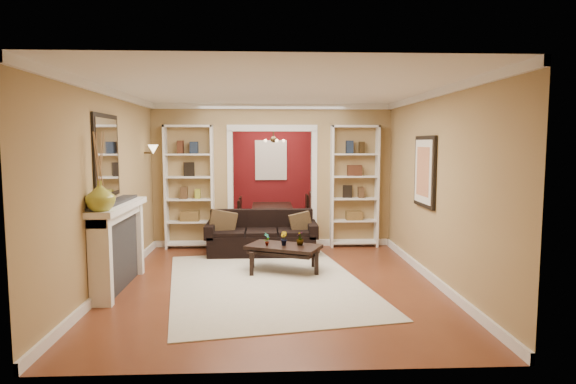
{
  "coord_description": "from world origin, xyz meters",
  "views": [
    {
      "loc": [
        -0.11,
        -7.97,
        1.96
      ],
      "look_at": [
        0.21,
        -0.8,
        1.24
      ],
      "focal_mm": 30.0,
      "sensor_mm": 36.0,
      "label": 1
    }
  ],
  "objects_px": {
    "coffee_table": "(284,258)",
    "dining_table": "(274,219)",
    "fireplace": "(120,246)",
    "sofa": "(262,233)",
    "bookshelf_left": "(189,187)",
    "bookshelf_right": "(354,186)"
  },
  "relations": [
    {
      "from": "bookshelf_right",
      "to": "dining_table",
      "type": "height_order",
      "value": "bookshelf_right"
    },
    {
      "from": "dining_table",
      "to": "coffee_table",
      "type": "bearing_deg",
      "value": -178.37
    },
    {
      "from": "coffee_table",
      "to": "fireplace",
      "type": "xyz_separation_m",
      "value": [
        -2.23,
        -0.75,
        0.37
      ]
    },
    {
      "from": "sofa",
      "to": "coffee_table",
      "type": "relative_size",
      "value": 1.8
    },
    {
      "from": "dining_table",
      "to": "sofa",
      "type": "bearing_deg",
      "value": 173.64
    },
    {
      "from": "bookshelf_right",
      "to": "dining_table",
      "type": "xyz_separation_m",
      "value": [
        -1.5,
        1.64,
        -0.87
      ]
    },
    {
      "from": "bookshelf_left",
      "to": "dining_table",
      "type": "height_order",
      "value": "bookshelf_left"
    },
    {
      "from": "bookshelf_right",
      "to": "dining_table",
      "type": "distance_m",
      "value": 2.39
    },
    {
      "from": "bookshelf_right",
      "to": "dining_table",
      "type": "bearing_deg",
      "value": 132.49
    },
    {
      "from": "bookshelf_right",
      "to": "fireplace",
      "type": "distance_m",
      "value": 4.47
    },
    {
      "from": "sofa",
      "to": "bookshelf_left",
      "type": "height_order",
      "value": "bookshelf_left"
    },
    {
      "from": "sofa",
      "to": "coffee_table",
      "type": "height_order",
      "value": "sofa"
    },
    {
      "from": "sofa",
      "to": "bookshelf_right",
      "type": "height_order",
      "value": "bookshelf_right"
    },
    {
      "from": "coffee_table",
      "to": "dining_table",
      "type": "distance_m",
      "value": 3.42
    },
    {
      "from": "bookshelf_left",
      "to": "dining_table",
      "type": "xyz_separation_m",
      "value": [
        1.6,
        1.64,
        -0.87
      ]
    },
    {
      "from": "sofa",
      "to": "bookshelf_left",
      "type": "distance_m",
      "value": 1.66
    },
    {
      "from": "dining_table",
      "to": "fireplace",
      "type": "bearing_deg",
      "value": 152.88
    },
    {
      "from": "sofa",
      "to": "bookshelf_left",
      "type": "bearing_deg",
      "value": 156.73
    },
    {
      "from": "coffee_table",
      "to": "dining_table",
      "type": "height_order",
      "value": "dining_table"
    },
    {
      "from": "bookshelf_left",
      "to": "fireplace",
      "type": "bearing_deg",
      "value": -102.05
    },
    {
      "from": "bookshelf_left",
      "to": "bookshelf_right",
      "type": "relative_size",
      "value": 1.0
    },
    {
      "from": "fireplace",
      "to": "sofa",
      "type": "bearing_deg",
      "value": 45.92
    }
  ]
}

